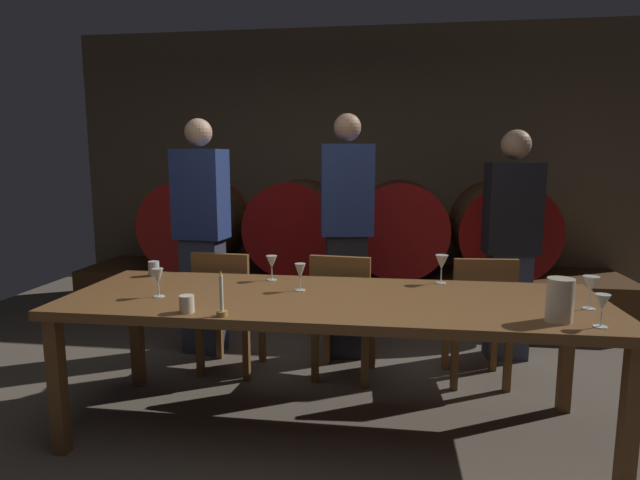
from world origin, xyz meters
The scene contains 24 objects.
ground_plane centered at (0.00, 0.00, 0.00)m, with size 7.43×7.43×0.00m, color brown.
back_wall centered at (0.00, 3.12, 1.40)m, with size 5.71×0.24×2.80m, color brown.
barrel_shelf centered at (0.00, 2.57, 0.22)m, with size 5.14×0.90×0.44m, color #4C2D16.
wine_barrel_far_left centered at (-1.49, 2.57, 0.87)m, with size 0.86×0.83×0.86m.
wine_barrel_center_left centered at (-0.48, 2.57, 0.87)m, with size 0.86×0.83×0.86m.
wine_barrel_center_right centered at (0.51, 2.57, 0.87)m, with size 0.86×0.83×0.86m.
wine_barrel_far_right centered at (1.44, 2.57, 0.87)m, with size 0.86×0.83×0.86m.
dining_table centered at (0.13, 0.35, 0.71)m, with size 2.87×0.95×0.77m.
chair_left centered at (-0.69, 1.04, 0.49)m, with size 0.43×0.43×0.88m.
chair_center centered at (0.12, 1.05, 0.49)m, with size 0.44×0.44×0.88m.
chair_right centered at (1.02, 1.08, 0.49)m, with size 0.43×0.43×0.88m.
guest_left centered at (-1.00, 1.43, 0.93)m, with size 0.41×0.28×1.80m.
guest_center centered at (0.10, 1.49, 0.94)m, with size 0.42×0.30×1.83m.
guest_right centered at (1.32, 1.63, 0.88)m, with size 0.40×0.27×1.71m.
candle_center centered at (-0.35, -0.07, 0.83)m, with size 0.05×0.05×0.22m.
pitcher centered at (1.20, 0.06, 0.87)m, with size 0.12×0.12×0.20m.
wine_glass_far_left centered at (-0.80, 0.22, 0.88)m, with size 0.06×0.06×0.15m.
wine_glass_left centered at (-0.28, 0.68, 0.88)m, with size 0.07×0.07×0.15m.
wine_glass_center_left centered at (-0.07, 0.46, 0.87)m, with size 0.06×0.06×0.15m.
wine_glass_center_right centered at (0.73, 0.74, 0.89)m, with size 0.08×0.08×0.17m.
wine_glass_right centered at (1.35, 0.00, 0.88)m, with size 0.07×0.07×0.15m.
wine_glass_far_right centered at (1.41, 0.29, 0.89)m, with size 0.08×0.08×0.16m.
cup_left centered at (-1.05, 0.70, 0.82)m, with size 0.07×0.07×0.09m, color silver.
cup_right centered at (-0.54, -0.03, 0.81)m, with size 0.07×0.07×0.08m, color beige.
Camera 1 is at (0.43, -2.34, 1.50)m, focal length 29.12 mm.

